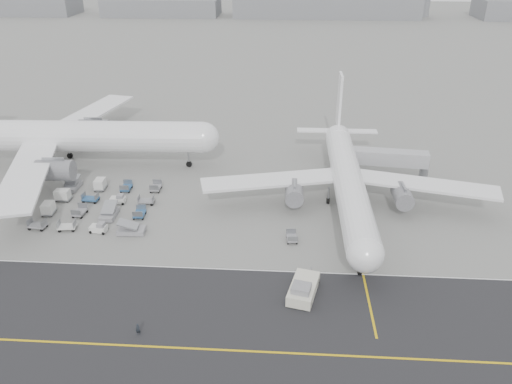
# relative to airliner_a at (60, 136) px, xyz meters

# --- Properties ---
(ground) EXTENTS (700.00, 700.00, 0.00)m
(ground) POSITION_rel_airliner_a_xyz_m (27.60, -32.38, -6.51)
(ground) COLOR gray
(ground) RESTS_ON ground
(taxiway) EXTENTS (220.00, 59.00, 0.03)m
(taxiway) POSITION_rel_airliner_a_xyz_m (32.62, -50.36, -6.50)
(taxiway) COLOR #28282A
(taxiway) RESTS_ON ground
(horizon_buildings) EXTENTS (520.00, 28.00, 28.00)m
(horizon_buildings) POSITION_rel_airliner_a_xyz_m (57.60, 227.62, -6.51)
(horizon_buildings) COLOR gray
(horizon_buildings) RESTS_ON ground
(airliner_a) EXTENTS (65.70, 64.89, 22.65)m
(airliner_a) POSITION_rel_airliner_a_xyz_m (0.00, 0.00, 0.00)
(airliner_a) COLOR white
(airliner_a) RESTS_ON ground
(airliner_b) EXTENTS (51.81, 52.37, 18.07)m
(airliner_b) POSITION_rel_airliner_a_xyz_m (57.01, -13.73, -1.30)
(airliner_b) COLOR white
(airliner_b) RESTS_ON ground
(pushback_tug) EXTENTS (4.71, 9.03, 2.54)m
(pushback_tug) POSITION_rel_airliner_a_xyz_m (48.94, -39.73, -5.47)
(pushback_tug) COLOR beige
(pushback_tug) RESTS_ON ground
(jet_bridge) EXTENTS (17.19, 4.84, 6.43)m
(jet_bridge) POSITION_rel_airliner_a_xyz_m (65.72, -2.88, -2.03)
(jet_bridge) COLOR gray
(jet_bridge) RESTS_ON ground
(gse_cluster) EXTENTS (24.28, 23.41, 2.19)m
(gse_cluster) POSITION_rel_airliner_a_xyz_m (13.63, -17.99, -6.51)
(gse_cluster) COLOR gray
(gse_cluster) RESTS_ON ground
(stray_dolly) EXTENTS (1.84, 2.71, 1.57)m
(stray_dolly) POSITION_rel_airliner_a_xyz_m (47.45, -26.37, -6.51)
(stray_dolly) COLOR silver
(stray_dolly) RESTS_ON ground
(ground_crew_a) EXTENTS (0.62, 0.43, 1.63)m
(ground_crew_a) POSITION_rel_airliner_a_xyz_m (29.06, -48.52, -5.70)
(ground_crew_a) COLOR black
(ground_crew_a) RESTS_ON ground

